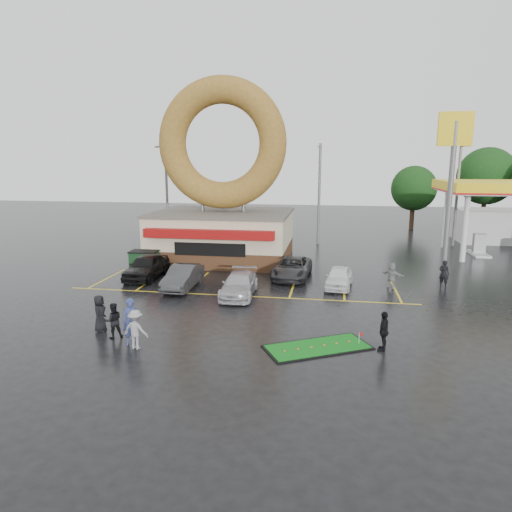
% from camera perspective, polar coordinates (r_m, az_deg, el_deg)
% --- Properties ---
extents(ground, '(120.00, 120.00, 0.00)m').
position_cam_1_polar(ground, '(22.55, -4.31, -7.42)').
color(ground, black).
rests_on(ground, ground).
extents(donut_shop, '(10.20, 8.70, 13.50)m').
position_cam_1_polar(donut_shop, '(34.75, -4.19, 6.85)').
color(donut_shop, '#472B19').
rests_on(donut_shop, ground).
extents(gas_station, '(12.30, 13.65, 5.90)m').
position_cam_1_polar(gas_station, '(44.36, 29.09, 5.46)').
color(gas_station, silver).
rests_on(gas_station, ground).
extents(shell_sign, '(2.20, 0.36, 10.60)m').
position_cam_1_polar(shell_sign, '(33.63, 23.37, 10.76)').
color(shell_sign, slate).
rests_on(shell_sign, ground).
extents(streetlight_left, '(0.40, 2.21, 9.00)m').
position_cam_1_polar(streetlight_left, '(43.41, -11.13, 8.03)').
color(streetlight_left, slate).
rests_on(streetlight_left, ground).
extents(streetlight_mid, '(0.40, 2.21, 9.00)m').
position_cam_1_polar(streetlight_mid, '(41.70, 7.91, 8.00)').
color(streetlight_mid, slate).
rests_on(streetlight_mid, ground).
extents(streetlight_right, '(0.40, 2.21, 9.00)m').
position_cam_1_polar(streetlight_right, '(44.05, 23.87, 7.31)').
color(streetlight_right, slate).
rests_on(streetlight_right, ground).
extents(tree_far_c, '(6.30, 6.30, 9.00)m').
position_cam_1_polar(tree_far_c, '(57.26, 26.88, 8.89)').
color(tree_far_c, '#332114').
rests_on(tree_far_c, ground).
extents(tree_far_d, '(4.90, 4.90, 7.00)m').
position_cam_1_polar(tree_far_d, '(53.51, 19.12, 7.99)').
color(tree_far_d, '#332114').
rests_on(tree_far_d, ground).
extents(car_black, '(1.86, 4.54, 1.54)m').
position_cam_1_polar(car_black, '(30.17, -13.52, -1.28)').
color(car_black, black).
rests_on(car_black, ground).
extents(car_dgrey, '(1.51, 4.18, 1.37)m').
position_cam_1_polar(car_dgrey, '(27.36, -9.13, -2.61)').
color(car_dgrey, '#313134').
rests_on(car_dgrey, ground).
extents(car_silver, '(1.92, 4.42, 1.27)m').
position_cam_1_polar(car_silver, '(25.59, -2.11, -3.58)').
color(car_silver, '#B4B3B8').
rests_on(car_silver, ground).
extents(car_grey, '(2.50, 4.91, 1.33)m').
position_cam_1_polar(car_grey, '(29.56, 4.53, -1.47)').
color(car_grey, '#2C2C2E').
rests_on(car_grey, ground).
extents(car_white, '(1.87, 3.78, 1.24)m').
position_cam_1_polar(car_white, '(27.68, 10.33, -2.63)').
color(car_white, white).
rests_on(car_white, ground).
extents(person_blue, '(0.80, 0.62, 1.96)m').
position_cam_1_polar(person_blue, '(19.42, -15.33, -7.94)').
color(person_blue, navy).
rests_on(person_blue, ground).
extents(person_blackjkt, '(0.94, 0.90, 1.54)m').
position_cam_1_polar(person_blackjkt, '(20.42, -17.40, -7.72)').
color(person_blackjkt, black).
rests_on(person_blackjkt, ground).
extents(person_hoodie, '(1.14, 0.77, 1.62)m').
position_cam_1_polar(person_hoodie, '(19.03, -14.81, -8.86)').
color(person_hoodie, gray).
rests_on(person_hoodie, ground).
extents(person_bystander, '(0.66, 0.89, 1.65)m').
position_cam_1_polar(person_bystander, '(21.37, -18.95, -6.79)').
color(person_bystander, black).
rests_on(person_bystander, ground).
extents(person_cameraman, '(0.64, 1.02, 1.61)m').
position_cam_1_polar(person_cameraman, '(18.95, 15.69, -9.01)').
color(person_cameraman, black).
rests_on(person_cameraman, ground).
extents(person_walker_near, '(1.40, 1.25, 1.54)m').
position_cam_1_polar(person_walker_near, '(28.21, 16.62, -2.34)').
color(person_walker_near, gray).
rests_on(person_walker_near, ground).
extents(person_walker_far, '(0.71, 0.63, 1.64)m').
position_cam_1_polar(person_walker_far, '(29.46, 22.45, -2.06)').
color(person_walker_far, black).
rests_on(person_walker_far, ground).
extents(dumpster, '(1.85, 1.27, 1.30)m').
position_cam_1_polar(dumpster, '(32.40, -13.77, -0.63)').
color(dumpster, '#163A1C').
rests_on(dumpster, ground).
extents(putting_green, '(4.60, 3.65, 0.53)m').
position_cam_1_polar(putting_green, '(18.92, 7.71, -11.22)').
color(putting_green, black).
rests_on(putting_green, ground).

